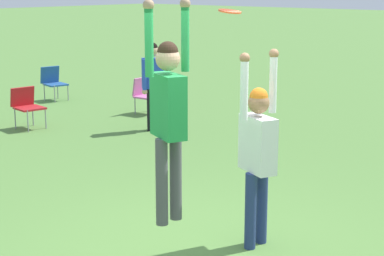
% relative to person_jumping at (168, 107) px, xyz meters
% --- Properties ---
extents(ground_plane, '(120.00, 120.00, 0.00)m').
position_rel_person_jumping_xyz_m(ground_plane, '(0.25, -0.05, -1.60)').
color(ground_plane, '#56843D').
extents(person_jumping, '(0.60, 0.49, 2.18)m').
position_rel_person_jumping_xyz_m(person_jumping, '(0.00, 0.00, 0.00)').
color(person_jumping, '#4C4C51').
rests_on(person_jumping, ground_plane).
extents(person_defending, '(0.62, 0.51, 2.09)m').
position_rel_person_jumping_xyz_m(person_defending, '(0.93, -0.41, -0.49)').
color(person_defending, navy).
rests_on(person_defending, ground_plane).
extents(frisbee, '(0.22, 0.22, 0.05)m').
position_rel_person_jumping_xyz_m(frisbee, '(0.52, -0.33, 0.89)').
color(frisbee, '#E04C23').
extents(camping_chair_0, '(0.55, 0.58, 0.80)m').
position_rel_person_jumping_xyz_m(camping_chair_0, '(2.75, 6.26, -1.12)').
color(camping_chair_0, gray).
rests_on(camping_chair_0, ground_plane).
extents(camping_chair_1, '(0.55, 0.59, 0.81)m').
position_rel_person_jumping_xyz_m(camping_chair_1, '(4.98, 8.35, -1.13)').
color(camping_chair_1, gray).
rests_on(camping_chair_1, ground_plane).
extents(camping_chair_3, '(0.50, 0.53, 0.78)m').
position_rel_person_jumping_xyz_m(camping_chair_3, '(5.25, 5.54, -1.14)').
color(camping_chair_3, gray).
rests_on(camping_chair_3, ground_plane).
extents(person_spectator_far, '(0.57, 0.42, 1.67)m').
position_rel_person_jumping_xyz_m(person_spectator_far, '(4.22, 4.28, -0.60)').
color(person_spectator_far, black).
rests_on(person_spectator_far, ground_plane).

